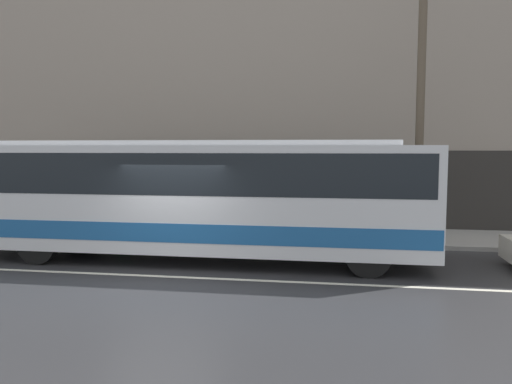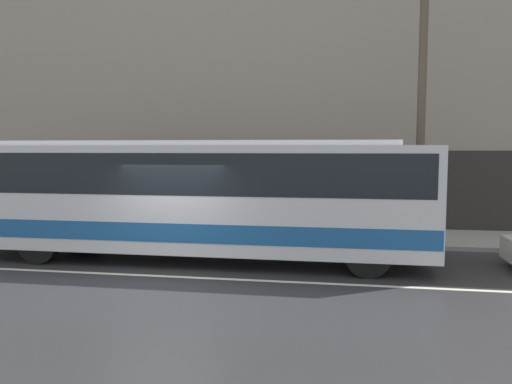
{
  "view_description": "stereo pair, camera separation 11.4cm",
  "coord_description": "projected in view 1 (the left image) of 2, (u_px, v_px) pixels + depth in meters",
  "views": [
    {
      "loc": [
        3.76,
        -10.54,
        2.89
      ],
      "look_at": [
        1.76,
        1.82,
        1.78
      ],
      "focal_mm": 35.0,
      "sensor_mm": 36.0,
      "label": 1
    },
    {
      "loc": [
        3.88,
        -10.52,
        2.89
      ],
      "look_at": [
        1.76,
        1.82,
        1.78
      ],
      "focal_mm": 35.0,
      "sensor_mm": 36.0,
      "label": 2
    }
  ],
  "objects": [
    {
      "name": "lane_stripe",
      "position": [
        166.0,
        276.0,
        11.22
      ],
      "size": [
        54.0,
        0.14,
        0.01
      ],
      "color": "beige",
      "rests_on": "ground_plane"
    },
    {
      "name": "transit_bus",
      "position": [
        191.0,
        193.0,
        12.84
      ],
      "size": [
        12.07,
        2.59,
        3.07
      ],
      "color": "silver",
      "rests_on": "ground_plane"
    },
    {
      "name": "sidewalk",
      "position": [
        222.0,
        233.0,
        16.68
      ],
      "size": [
        60.0,
        3.12,
        0.13
      ],
      "color": "#A09E99",
      "rests_on": "ground_plane"
    },
    {
      "name": "pedestrian_waiting",
      "position": [
        121.0,
        209.0,
        16.64
      ],
      "size": [
        0.36,
        0.36,
        1.58
      ],
      "color": "#1E5933",
      "rests_on": "sidewalk"
    },
    {
      "name": "ground_plane",
      "position": [
        166.0,
        277.0,
        11.22
      ],
      "size": [
        60.0,
        60.0,
        0.0
      ],
      "primitive_type": "plane",
      "color": "#2D2D30"
    },
    {
      "name": "building_facade",
      "position": [
        232.0,
        58.0,
        17.82
      ],
      "size": [
        60.0,
        0.35,
        12.58
      ],
      "color": "gray",
      "rests_on": "ground_plane"
    },
    {
      "name": "utility_pole_near",
      "position": [
        421.0,
        93.0,
        14.42
      ],
      "size": [
        0.24,
        0.24,
        8.71
      ],
      "color": "brown",
      "rests_on": "sidewalk"
    }
  ]
}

